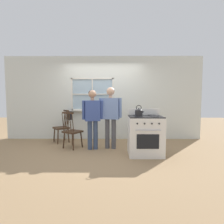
{
  "coord_description": "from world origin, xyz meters",
  "views": [
    {
      "loc": [
        0.33,
        -4.34,
        1.32
      ],
      "look_at": [
        0.29,
        -0.03,
        1.0
      ],
      "focal_mm": 28.0,
      "sensor_mm": 36.0,
      "label": 1
    }
  ],
  "objects": [
    {
      "name": "person_elderly_left",
      "position": [
        -0.21,
        0.17,
        0.94
      ],
      "size": [
        0.55,
        0.28,
        1.55
      ],
      "rotation": [
        0.0,
        0.0,
        0.2
      ],
      "color": "#384766",
      "rests_on": "ground_plane"
    },
    {
      "name": "wall_back",
      "position": [
        0.02,
        1.4,
        1.34
      ],
      "size": [
        6.4,
        0.16,
        2.7
      ],
      "color": "silver",
      "rests_on": "ground_plane"
    },
    {
      "name": "handbag",
      "position": [
        -1.06,
        1.06,
        0.81
      ],
      "size": [
        0.25,
        0.25,
        0.31
      ],
      "color": "black",
      "rests_on": "chair_by_window"
    },
    {
      "name": "potted_plant",
      "position": [
        -0.45,
        1.31,
        1.06
      ],
      "size": [
        0.14,
        0.14,
        0.32
      ],
      "color": "#935B3D",
      "rests_on": "wall_back"
    },
    {
      "name": "stove",
      "position": [
        1.08,
        -0.27,
        0.47
      ],
      "size": [
        0.79,
        0.68,
        1.08
      ],
      "color": "white",
      "rests_on": "ground_plane"
    },
    {
      "name": "chair_near_wall",
      "position": [
        -0.78,
        0.28,
        0.45
      ],
      "size": [
        0.57,
        0.56,
        0.98
      ],
      "rotation": [
        0.0,
        0.0,
        2.59
      ],
      "color": "#3D2819",
      "rests_on": "ground_plane"
    },
    {
      "name": "person_teen_center",
      "position": [
        0.25,
        0.26,
        1.0
      ],
      "size": [
        0.62,
        0.31,
        1.63
      ],
      "rotation": [
        0.0,
        0.0,
        -0.22
      ],
      "color": "#4C4C51",
      "rests_on": "ground_plane"
    },
    {
      "name": "chair_by_window",
      "position": [
        -1.25,
        0.93,
        0.45
      ],
      "size": [
        0.57,
        0.58,
        0.98
      ],
      "rotation": [
        0.0,
        0.0,
        -0.94
      ],
      "color": "#3D2819",
      "rests_on": "ground_plane"
    },
    {
      "name": "kettle",
      "position": [
        0.9,
        -0.4,
        1.02
      ],
      "size": [
        0.21,
        0.17,
        0.25
      ],
      "color": "black",
      "rests_on": "stove"
    },
    {
      "name": "ground_plane",
      "position": [
        0.0,
        0.0,
        0.0
      ],
      "size": [
        16.0,
        16.0,
        0.0
      ],
      "primitive_type": "plane",
      "color": "#937551"
    }
  ]
}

